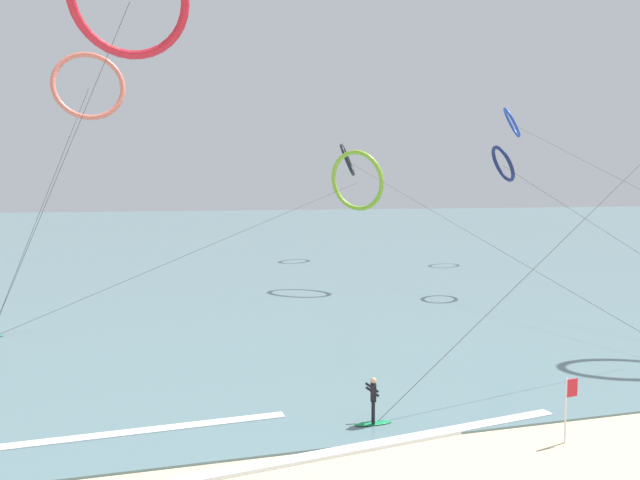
{
  "coord_description": "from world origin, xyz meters",
  "views": [
    {
      "loc": [
        -8.79,
        -9.8,
        8.49
      ],
      "look_at": [
        0.0,
        23.07,
        5.47
      ],
      "focal_mm": 33.37,
      "sensor_mm": 36.0,
      "label": 1
    }
  ],
  "objects_px": {
    "kite_charcoal": "(348,160)",
    "kite_cobalt": "(512,123)",
    "kite_lime": "(357,181)",
    "kite_navy": "(503,164)",
    "surfer_emerald": "(373,404)",
    "kite_coral": "(88,86)",
    "beach_flag": "(569,399)"
  },
  "relations": [
    {
      "from": "beach_flag",
      "to": "kite_lime",
      "type": "bearing_deg",
      "value": 84.87
    },
    {
      "from": "surfer_emerald",
      "to": "kite_lime",
      "type": "distance_m",
      "value": 29.91
    },
    {
      "from": "kite_coral",
      "to": "kite_cobalt",
      "type": "distance_m",
      "value": 47.51
    },
    {
      "from": "surfer_emerald",
      "to": "kite_navy",
      "type": "bearing_deg",
      "value": 157.63
    },
    {
      "from": "kite_charcoal",
      "to": "kite_lime",
      "type": "height_order",
      "value": "kite_charcoal"
    },
    {
      "from": "kite_coral",
      "to": "beach_flag",
      "type": "distance_m",
      "value": 31.06
    },
    {
      "from": "kite_navy",
      "to": "beach_flag",
      "type": "bearing_deg",
      "value": 164.03
    },
    {
      "from": "surfer_emerald",
      "to": "kite_lime",
      "type": "bearing_deg",
      "value": -179.34
    },
    {
      "from": "kite_charcoal",
      "to": "kite_lime",
      "type": "relative_size",
      "value": 1.83
    },
    {
      "from": "kite_lime",
      "to": "surfer_emerald",
      "type": "bearing_deg",
      "value": 124.53
    },
    {
      "from": "kite_cobalt",
      "to": "kite_lime",
      "type": "xyz_separation_m",
      "value": [
        -22.82,
        -13.11,
        -6.71
      ]
    },
    {
      "from": "kite_coral",
      "to": "kite_lime",
      "type": "relative_size",
      "value": 0.61
    },
    {
      "from": "kite_coral",
      "to": "kite_cobalt",
      "type": "height_order",
      "value": "kite_cobalt"
    },
    {
      "from": "kite_navy",
      "to": "kite_charcoal",
      "type": "bearing_deg",
      "value": 22.2
    },
    {
      "from": "kite_coral",
      "to": "kite_charcoal",
      "type": "relative_size",
      "value": 0.33
    },
    {
      "from": "kite_charcoal",
      "to": "surfer_emerald",
      "type": "bearing_deg",
      "value": -175.0
    },
    {
      "from": "surfer_emerald",
      "to": "kite_lime",
      "type": "height_order",
      "value": "kite_lime"
    },
    {
      "from": "kite_lime",
      "to": "kite_charcoal",
      "type": "bearing_deg",
      "value": -53.79
    },
    {
      "from": "kite_coral",
      "to": "kite_navy",
      "type": "height_order",
      "value": "kite_coral"
    },
    {
      "from": "surfer_emerald",
      "to": "kite_charcoal",
      "type": "bearing_deg",
      "value": -178.63
    },
    {
      "from": "kite_cobalt",
      "to": "beach_flag",
      "type": "xyz_separation_m",
      "value": [
        -25.56,
        -43.55,
        -14.26
      ]
    },
    {
      "from": "kite_cobalt",
      "to": "kite_lime",
      "type": "relative_size",
      "value": 1.57
    },
    {
      "from": "kite_cobalt",
      "to": "kite_navy",
      "type": "bearing_deg",
      "value": 173.74
    },
    {
      "from": "surfer_emerald",
      "to": "kite_lime",
      "type": "xyz_separation_m",
      "value": [
        8.53,
        27.47,
        8.22
      ]
    },
    {
      "from": "kite_charcoal",
      "to": "kite_cobalt",
      "type": "height_order",
      "value": "kite_cobalt"
    },
    {
      "from": "kite_coral",
      "to": "kite_lime",
      "type": "height_order",
      "value": "kite_coral"
    },
    {
      "from": "surfer_emerald",
      "to": "kite_coral",
      "type": "height_order",
      "value": "kite_coral"
    },
    {
      "from": "kite_coral",
      "to": "kite_cobalt",
      "type": "xyz_separation_m",
      "value": [
        42.55,
        21.09,
        1.17
      ]
    },
    {
      "from": "kite_navy",
      "to": "kite_coral",
      "type": "bearing_deg",
      "value": 107.01
    },
    {
      "from": "kite_charcoal",
      "to": "kite_lime",
      "type": "bearing_deg",
      "value": -174.03
    },
    {
      "from": "kite_cobalt",
      "to": "kite_lime",
      "type": "bearing_deg",
      "value": 147.85
    },
    {
      "from": "kite_navy",
      "to": "beach_flag",
      "type": "height_order",
      "value": "kite_navy"
    }
  ]
}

